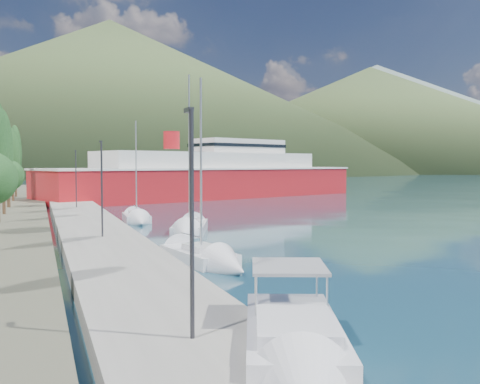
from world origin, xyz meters
name	(u,v)px	position (x,y,z in m)	size (l,w,h in m)	color
ground	(92,185)	(0.00, 120.00, 0.00)	(1400.00, 1400.00, 0.00)	#163C4E
quay	(87,224)	(-9.00, 26.00, 0.40)	(5.00, 88.00, 0.80)	gray
hills_far	(171,105)	(138.59, 618.73, 77.39)	(1480.00, 900.00, 180.00)	slate
hills_near	(194,106)	(98.04, 372.50, 49.18)	(1010.00, 520.00, 115.00)	#42562E
tree_row	(0,159)	(-15.80, 31.16, 5.79)	(3.63, 64.54, 10.26)	#47301E
lamp_posts	(100,184)	(-9.00, 15.99, 4.08)	(0.15, 46.19, 6.06)	#2D2D33
motor_cruiser	(298,369)	(-7.03, -8.51, 0.51)	(5.43, 8.76, 3.12)	black
sailboat_near	(214,262)	(-4.22, 6.61, 0.30)	(3.60, 7.86, 10.89)	silver
sailboat_mid	(187,232)	(-2.34, 18.95, 0.32)	(5.47, 9.46, 13.23)	silver
sailboat_far	(138,220)	(-4.27, 28.97, 0.29)	(2.65, 7.11, 10.27)	silver
ferry	(213,177)	(13.34, 61.74, 3.30)	(55.21, 29.33, 10.83)	red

